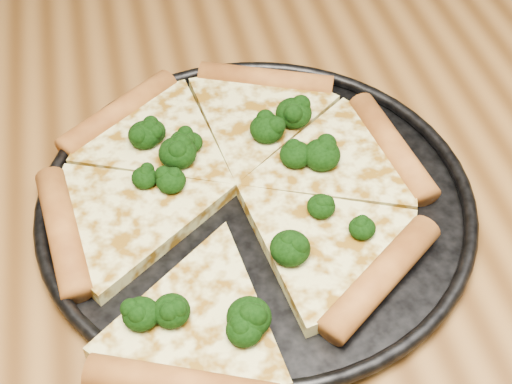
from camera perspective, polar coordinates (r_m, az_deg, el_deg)
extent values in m
cube|color=brown|center=(0.59, 4.79, -2.40)|extent=(1.20, 0.90, 0.04)
cylinder|color=black|center=(0.57, 0.00, -0.90)|extent=(0.32, 0.32, 0.01)
torus|color=black|center=(0.56, 0.00, -0.42)|extent=(0.34, 0.34, 0.01)
cylinder|color=#B76D2D|center=(0.61, 10.46, 3.47)|extent=(0.04, 0.12, 0.02)
cylinder|color=#B76D2D|center=(0.66, 0.76, 8.64)|extent=(0.12, 0.07, 0.02)
cylinder|color=#B76D2D|center=(0.64, -10.58, 6.01)|extent=(0.11, 0.09, 0.02)
cylinder|color=#B76D2D|center=(0.55, -14.71, -2.95)|extent=(0.04, 0.12, 0.02)
cylinder|color=#B76D2D|center=(0.52, 9.66, -6.51)|extent=(0.11, 0.09, 0.02)
ellipsoid|color=black|center=(0.47, -0.91, -10.60)|extent=(0.02, 0.02, 0.02)
ellipsoid|color=black|center=(0.49, -8.89, -9.30)|extent=(0.02, 0.02, 0.02)
ellipsoid|color=black|center=(0.53, 8.21, -2.78)|extent=(0.02, 0.02, 0.01)
ellipsoid|color=black|center=(0.58, -6.09, 3.04)|extent=(0.03, 0.03, 0.02)
ellipsoid|color=black|center=(0.51, 2.66, -4.36)|extent=(0.03, 0.03, 0.02)
ellipsoid|color=black|center=(0.58, 3.08, 2.91)|extent=(0.03, 0.03, 0.02)
ellipsoid|color=black|center=(0.48, -6.57, -9.11)|extent=(0.02, 0.02, 0.02)
ellipsoid|color=black|center=(0.57, -8.62, 1.11)|extent=(0.02, 0.02, 0.02)
ellipsoid|color=black|center=(0.58, 5.10, 2.89)|extent=(0.03, 0.03, 0.02)
ellipsoid|color=black|center=(0.59, -5.10, 3.85)|extent=(0.02, 0.02, 0.01)
ellipsoid|color=black|center=(0.60, -8.12, 4.63)|extent=(0.02, 0.02, 0.02)
ellipsoid|color=black|center=(0.59, -5.63, 3.84)|extent=(0.02, 0.02, 0.02)
ellipsoid|color=black|center=(0.56, -6.60, 0.89)|extent=(0.02, 0.02, 0.02)
ellipsoid|color=black|center=(0.60, -8.61, 4.40)|extent=(0.03, 0.03, 0.02)
ellipsoid|color=black|center=(0.48, -0.54, -9.65)|extent=(0.03, 0.03, 0.02)
ellipsoid|color=black|center=(0.54, 5.06, -1.11)|extent=(0.02, 0.02, 0.02)
ellipsoid|color=black|center=(0.60, 0.86, 4.93)|extent=(0.03, 0.03, 0.02)
ellipsoid|color=black|center=(0.61, 2.93, 6.12)|extent=(0.03, 0.03, 0.02)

